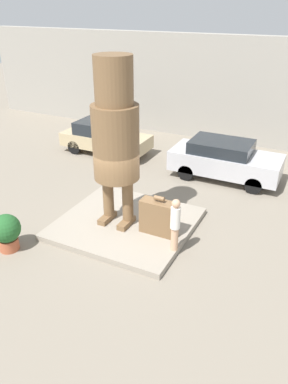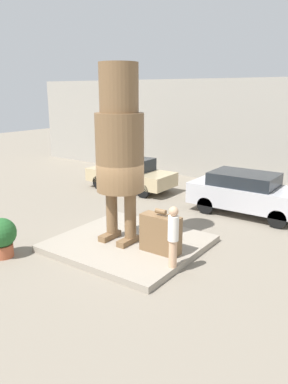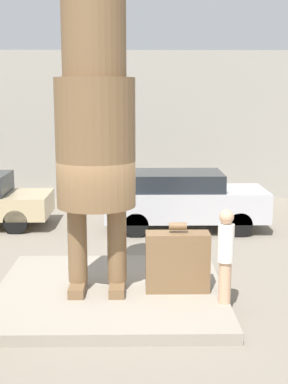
{
  "view_description": "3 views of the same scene",
  "coord_description": "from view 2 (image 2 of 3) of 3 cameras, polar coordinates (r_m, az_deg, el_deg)",
  "views": [
    {
      "loc": [
        5.03,
        -8.83,
        6.43
      ],
      "look_at": [
        0.77,
        -0.27,
        1.52
      ],
      "focal_mm": 35.0,
      "sensor_mm": 36.0,
      "label": 1
    },
    {
      "loc": [
        6.34,
        -8.15,
        4.48
      ],
      "look_at": [
        0.64,
        -0.13,
        1.8
      ],
      "focal_mm": 35.0,
      "sensor_mm": 36.0,
      "label": 2
    },
    {
      "loc": [
        0.48,
        -9.16,
        3.64
      ],
      "look_at": [
        0.61,
        -0.0,
        1.94
      ],
      "focal_mm": 50.0,
      "sensor_mm": 36.0,
      "label": 3
    }
  ],
  "objects": [
    {
      "name": "parked_car_silver",
      "position": [
        14.31,
        15.51,
        -0.11
      ],
      "size": [
        4.29,
        1.8,
        1.56
      ],
      "color": "#B7B7BC",
      "rests_on": "ground_plane"
    },
    {
      "name": "pedestal",
      "position": [
        11.22,
        -2.31,
        -7.81
      ],
      "size": [
        4.08,
        3.84,
        0.19
      ],
      "color": "gray",
      "rests_on": "ground_plane"
    },
    {
      "name": "building_backdrop",
      "position": [
        18.91,
        15.8,
        8.73
      ],
      "size": [
        28.0,
        0.6,
        5.05
      ],
      "color": "gray",
      "rests_on": "ground_plane"
    },
    {
      "name": "tourist",
      "position": [
        9.28,
        4.47,
        -6.47
      ],
      "size": [
        0.27,
        0.27,
        1.59
      ],
      "color": "tan",
      "rests_on": "pedestal"
    },
    {
      "name": "parked_car_tan",
      "position": [
        17.34,
        -2.23,
        2.89
      ],
      "size": [
        4.11,
        1.73,
        1.47
      ],
      "color": "tan",
      "rests_on": "ground_plane"
    },
    {
      "name": "ground_plane",
      "position": [
        11.25,
        -2.3,
        -8.25
      ],
      "size": [
        60.0,
        60.0,
        0.0
      ],
      "primitive_type": "plane",
      "color": "gray"
    },
    {
      "name": "statue_figure",
      "position": [
        10.47,
        -3.74,
        7.72
      ],
      "size": [
        1.36,
        1.36,
        5.01
      ],
      "color": "brown",
      "rests_on": "pedestal"
    },
    {
      "name": "giant_suitcase",
      "position": [
        10.23,
        2.53,
        -6.36
      ],
      "size": [
        1.12,
        0.44,
        1.23
      ],
      "color": "brown",
      "rests_on": "pedestal"
    },
    {
      "name": "planter_pot",
      "position": [
        11.06,
        -20.88,
        -6.26
      ],
      "size": [
        0.82,
        0.82,
        1.12
      ],
      "color": "#AD5638",
      "rests_on": "ground_plane"
    }
  ]
}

